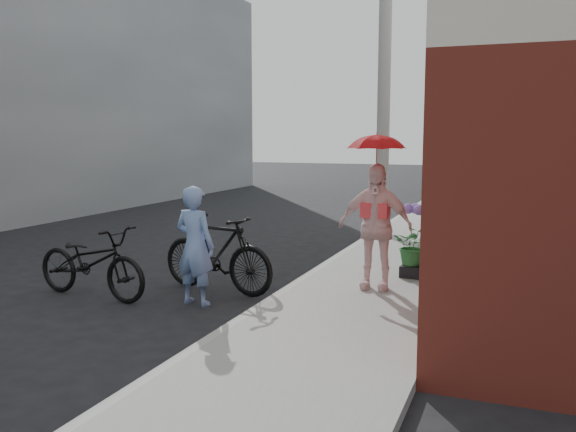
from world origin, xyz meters
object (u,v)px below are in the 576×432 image
Objects in this scene: bike_left at (91,262)px; bike_right at (217,253)px; officer at (195,246)px; utility_pole at (384,78)px; planter at (412,271)px; kimono_woman at (375,227)px.

bike_right is at bearing -51.23° from bike_left.
bike_left is 1.01× the size of bike_right.
officer is at bearing -166.12° from bike_right.
bike_right reaches higher than bike_left.
utility_pole is 4.34× the size of officer.
officer is 0.83× the size of bike_left.
utility_pole is 3.59× the size of bike_left.
bike_right is (-0.05, 0.71, -0.22)m from officer.
kimono_woman is at bearing -113.52° from planter.
kimono_woman reaches higher than bike_right.
utility_pole is 5.63m from kimono_woman.
bike_right is 1.09× the size of kimono_woman.
kimono_woman is at bearing -61.05° from bike_left.
bike_left is 1.76m from bike_right.
officer is 2.51m from kimono_woman.
utility_pole reaches higher than officer.
utility_pole is 6.87m from officer.
bike_left is (-1.54, -0.22, -0.29)m from officer.
planter is (4.09, 2.39, -0.30)m from bike_left.
officer is at bearing -100.54° from utility_pole.
bike_right is at bearing -102.32° from utility_pole.
bike_right is at bearing -150.53° from planter.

